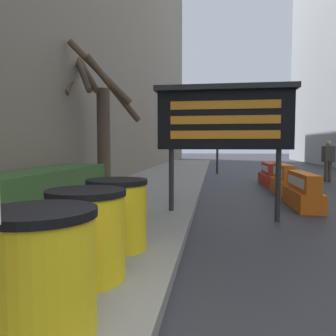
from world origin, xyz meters
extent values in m
cube|color=#335628|center=(-2.69, 3.25, 0.58)|extent=(0.90, 5.37, 0.86)
cylinder|color=#4C3D2D|center=(-2.65, 7.10, 1.59)|extent=(0.37, 0.37, 2.87)
cylinder|color=#4C3D2D|center=(-2.16, 6.54, 2.88)|extent=(1.20, 1.18, 1.64)
cylinder|color=#4C3D2D|center=(-2.93, 6.73, 3.32)|extent=(0.87, 0.75, 1.10)
cylinder|color=#4C3D2D|center=(-3.08, 6.68, 3.41)|extent=(0.94, 1.04, 1.33)
cylinder|color=#4C3D2D|center=(-3.42, 6.93, 3.42)|extent=(0.45, 1.66, 1.47)
cylinder|color=#4C3D2D|center=(-2.46, 6.38, 3.29)|extent=(1.57, 0.58, 1.62)
cylinder|color=yellow|center=(-0.74, 0.34, 0.56)|extent=(0.74, 0.74, 0.82)
cylinder|color=black|center=(-0.74, 0.34, 1.00)|extent=(0.77, 0.77, 0.06)
cylinder|color=yellow|center=(-0.80, 1.29, 0.56)|extent=(0.74, 0.74, 0.82)
cylinder|color=black|center=(-0.80, 1.29, 1.00)|extent=(0.77, 0.77, 0.06)
cylinder|color=yellow|center=(-0.79, 2.25, 0.56)|extent=(0.74, 0.74, 0.82)
cylinder|color=black|center=(-0.79, 2.25, 1.00)|extent=(0.77, 0.77, 0.06)
cylinder|color=#28282B|center=(-0.44, 4.76, 0.69)|extent=(0.10, 0.10, 1.38)
cylinder|color=#28282B|center=(1.62, 4.76, 0.69)|extent=(0.10, 0.10, 1.38)
cube|color=black|center=(0.59, 4.76, 1.94)|extent=(2.57, 0.24, 1.12)
cube|color=#28282B|center=(0.59, 4.69, 2.55)|extent=(2.69, 0.34, 0.10)
cube|color=orange|center=(0.59, 4.63, 2.22)|extent=(2.06, 0.02, 0.16)
cube|color=orange|center=(0.59, 4.63, 1.94)|extent=(2.06, 0.02, 0.16)
cube|color=orange|center=(0.59, 4.63, 1.66)|extent=(2.06, 0.02, 0.16)
cube|color=orange|center=(2.47, 6.31, 0.21)|extent=(0.54, 1.84, 0.41)
cube|color=orange|center=(2.47, 6.31, 0.62)|extent=(0.32, 1.84, 0.41)
cube|color=white|center=(2.30, 6.31, 0.62)|extent=(0.02, 1.47, 0.21)
cube|color=orange|center=(2.47, 8.58, 0.22)|extent=(0.52, 1.67, 0.45)
cube|color=orange|center=(2.47, 8.58, 0.67)|extent=(0.31, 1.67, 0.45)
cube|color=white|center=(2.31, 8.58, 0.67)|extent=(0.02, 1.33, 0.22)
cube|color=red|center=(2.47, 10.92, 0.20)|extent=(0.64, 1.94, 0.41)
cube|color=red|center=(2.47, 10.92, 0.61)|extent=(0.39, 1.94, 0.41)
cube|color=white|center=(2.27, 10.92, 0.61)|extent=(0.02, 1.55, 0.20)
cube|color=black|center=(3.38, 10.18, 0.02)|extent=(0.31, 0.31, 0.04)
cone|color=#EA560F|center=(3.38, 10.18, 0.30)|extent=(0.25, 0.25, 0.52)
cylinder|color=white|center=(3.38, 10.18, 0.32)|extent=(0.14, 0.14, 0.07)
cylinder|color=#2D2D30|center=(0.54, 15.55, 2.29)|extent=(0.12, 0.12, 4.58)
cube|color=#23281E|center=(0.54, 15.39, 4.16)|extent=(0.28, 0.28, 0.84)
sphere|color=red|center=(0.54, 15.24, 4.44)|extent=(0.15, 0.15, 0.15)
sphere|color=#392C06|center=(0.54, 15.24, 4.16)|extent=(0.15, 0.15, 0.15)
sphere|color=black|center=(0.54, 15.24, 3.88)|extent=(0.15, 0.15, 0.15)
cylinder|color=#514C42|center=(4.86, 12.27, 0.40)|extent=(0.13, 0.13, 0.80)
cylinder|color=#514C42|center=(5.01, 12.27, 0.40)|extent=(0.13, 0.13, 0.80)
cube|color=#47423D|center=(4.94, 12.27, 1.12)|extent=(0.49, 0.38, 0.63)
sphere|color=gray|center=(4.94, 12.27, 1.54)|extent=(0.22, 0.22, 0.22)
camera|label=1|loc=(0.42, -1.68, 1.45)|focal=35.00mm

